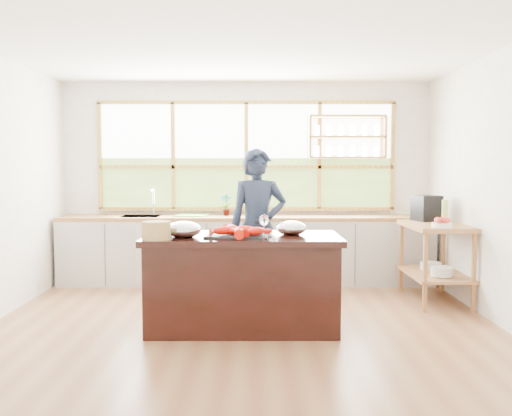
{
  "coord_description": "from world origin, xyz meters",
  "views": [
    {
      "loc": [
        0.12,
        -5.59,
        1.55
      ],
      "look_at": [
        0.13,
        0.15,
        1.14
      ],
      "focal_mm": 40.0,
      "sensor_mm": 36.0,
      "label": 1
    }
  ],
  "objects_px": {
    "wicker_basket": "(156,230)",
    "island": "(243,282)",
    "espresso_machine": "(427,208)",
    "cook": "(258,227)"
  },
  "relations": [
    {
      "from": "wicker_basket",
      "to": "island",
      "type": "bearing_deg",
      "value": 22.13
    },
    {
      "from": "espresso_machine",
      "to": "wicker_basket",
      "type": "xyz_separation_m",
      "value": [
        -2.96,
        -1.76,
        -0.07
      ]
    },
    {
      "from": "island",
      "to": "wicker_basket",
      "type": "height_order",
      "value": "wicker_basket"
    },
    {
      "from": "island",
      "to": "wicker_basket",
      "type": "xyz_separation_m",
      "value": [
        -0.77,
        -0.31,
        0.53
      ]
    },
    {
      "from": "espresso_machine",
      "to": "wicker_basket",
      "type": "relative_size",
      "value": 1.2
    },
    {
      "from": "espresso_machine",
      "to": "cook",
      "type": "bearing_deg",
      "value": 178.56
    },
    {
      "from": "cook",
      "to": "espresso_machine",
      "type": "relative_size",
      "value": 5.69
    },
    {
      "from": "island",
      "to": "wicker_basket",
      "type": "bearing_deg",
      "value": -157.87
    },
    {
      "from": "island",
      "to": "cook",
      "type": "bearing_deg",
      "value": 80.8
    },
    {
      "from": "wicker_basket",
      "to": "cook",
      "type": "bearing_deg",
      "value": 53.57
    }
  ]
}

